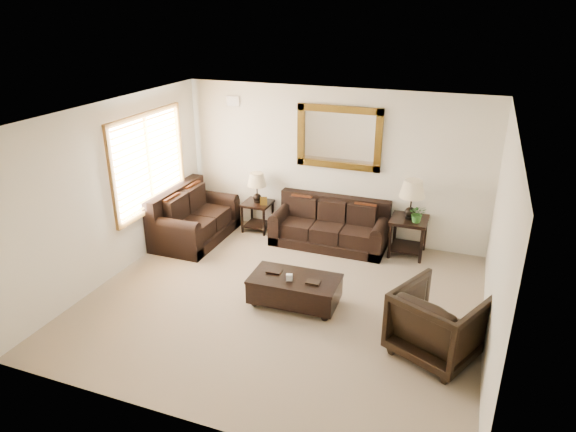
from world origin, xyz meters
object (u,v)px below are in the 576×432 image
at_px(end_table_left, 257,193).
at_px(end_table_right, 411,207).
at_px(loveseat, 192,221).
at_px(armchair, 439,320).
at_px(sofa, 330,228).
at_px(coffee_table, 295,288).

relative_size(end_table_left, end_table_right, 0.85).
height_order(loveseat, end_table_right, end_table_right).
bearing_deg(end_table_left, armchair, -37.08).
relative_size(sofa, armchair, 2.07).
height_order(sofa, end_table_right, end_table_right).
bearing_deg(loveseat, end_table_left, -51.27).
xyz_separation_m(end_table_left, armchair, (3.54, -2.67, -0.25)).
height_order(sofa, coffee_table, sofa).
relative_size(sofa, coffee_table, 1.57).
height_order(sofa, end_table_left, end_table_left).
bearing_deg(coffee_table, loveseat, 148.31).
xyz_separation_m(sofa, end_table_left, (-1.45, 0.10, 0.44)).
bearing_deg(sofa, coffee_table, -87.35).
distance_m(loveseat, coffee_table, 2.89).
distance_m(sofa, armchair, 3.32).
xyz_separation_m(loveseat, end_table_left, (0.96, 0.77, 0.39)).
bearing_deg(coffee_table, end_table_left, 123.31).
distance_m(end_table_right, armchair, 2.76).
bearing_deg(end_table_left, coffee_table, -55.15).
height_order(end_table_right, armchair, end_table_right).
distance_m(loveseat, armchair, 4.88).
distance_m(end_table_right, coffee_table, 2.58).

